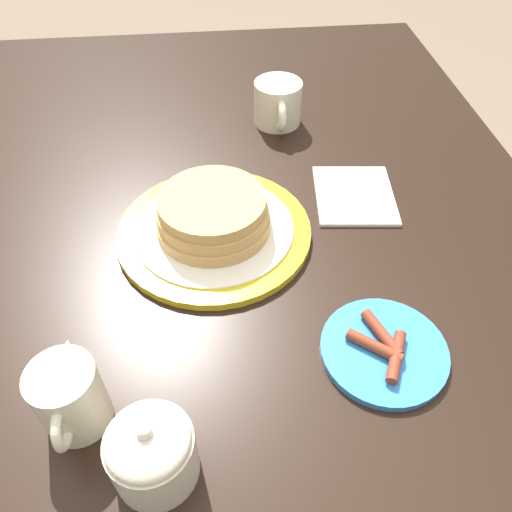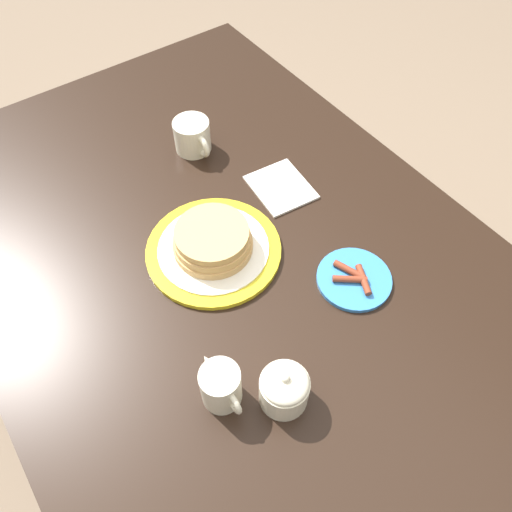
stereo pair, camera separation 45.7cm
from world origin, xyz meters
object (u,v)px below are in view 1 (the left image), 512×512
object	(u,v)px
coffee_mug	(278,103)
creamer_pitcher	(70,396)
side_plate_bacon	(384,350)
napkin	(354,195)
pancake_plate	(213,222)
sugar_bowl	(152,451)

from	to	relation	value
coffee_mug	creamer_pitcher	world-z (taller)	creamer_pitcher
coffee_mug	side_plate_bacon	bearing A→B (deg)	6.22
napkin	creamer_pitcher	bearing A→B (deg)	-48.92
pancake_plate	coffee_mug	xyz separation A→B (m)	(-0.30, 0.14, 0.01)
coffee_mug	sugar_bowl	bearing A→B (deg)	-18.16
side_plate_bacon	napkin	world-z (taller)	side_plate_bacon
pancake_plate	side_plate_bacon	size ratio (longest dim) A/B	1.88
side_plate_bacon	creamer_pitcher	bearing A→B (deg)	-82.67
coffee_mug	creamer_pitcher	distance (m)	0.65
coffee_mug	sugar_bowl	size ratio (longest dim) A/B	1.26
pancake_plate	napkin	xyz separation A→B (m)	(-0.07, 0.23, -0.02)
pancake_plate	sugar_bowl	bearing A→B (deg)	-12.30
pancake_plate	sugar_bowl	xyz separation A→B (m)	(0.34, -0.07, 0.02)
pancake_plate	creamer_pitcher	size ratio (longest dim) A/B	2.59
napkin	pancake_plate	bearing A→B (deg)	-74.14
pancake_plate	coffee_mug	distance (m)	0.33
coffee_mug	sugar_bowl	world-z (taller)	sugar_bowl
sugar_bowl	napkin	xyz separation A→B (m)	(-0.41, 0.31, -0.04)
napkin	side_plate_bacon	bearing A→B (deg)	-7.10
coffee_mug	creamer_pitcher	size ratio (longest dim) A/B	1.07
napkin	coffee_mug	bearing A→B (deg)	-158.09
side_plate_bacon	napkin	xyz separation A→B (m)	(-0.30, 0.04, -0.00)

